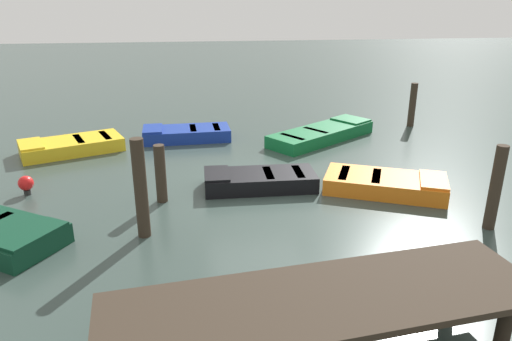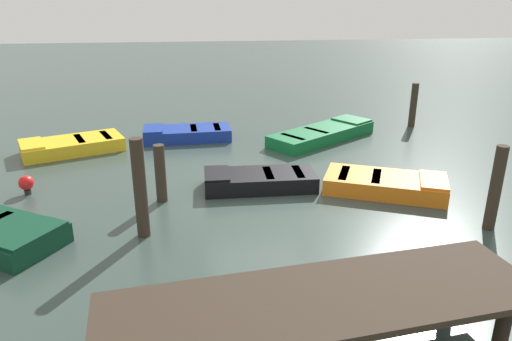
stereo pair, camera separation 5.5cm
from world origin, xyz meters
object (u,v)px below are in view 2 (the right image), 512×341
object	(u,v)px
rowboat_green	(323,134)
mooring_piling_center	(160,174)
rowboat_yellow	(72,145)
rowboat_blue	(187,133)
mooring_piling_mid_left	(413,105)
rowboat_orange	(386,184)
mooring_piling_far_right	(495,188)
dock_segment	(323,304)
rowboat_black	(259,180)
mooring_piling_near_left	(140,189)
marker_buoy	(26,183)

from	to	relation	value
rowboat_green	mooring_piling_center	xyz separation A→B (m)	(5.07, 4.45, 0.48)
rowboat_yellow	rowboat_blue	distance (m)	3.62
rowboat_blue	mooring_piling_mid_left	distance (m)	8.28
rowboat_orange	rowboat_green	bearing A→B (deg)	118.51
rowboat_yellow	mooring_piling_far_right	size ratio (longest dim) A/B	1.80
dock_segment	rowboat_black	xyz separation A→B (m)	(0.01, -6.04, -0.62)
mooring_piling_center	mooring_piling_near_left	size ratio (longest dim) A/B	0.68
mooring_piling_near_left	mooring_piling_far_right	distance (m)	7.12
dock_segment	rowboat_green	distance (m)	10.35
rowboat_blue	rowboat_orange	bearing A→B (deg)	130.67
rowboat_yellow	mooring_piling_near_left	distance (m)	6.50
rowboat_blue	mooring_piling_far_right	size ratio (longest dim) A/B	1.60
rowboat_orange	mooring_piling_center	bearing A→B (deg)	-157.70
rowboat_green	mooring_piling_near_left	size ratio (longest dim) A/B	1.99
dock_segment	rowboat_blue	size ratio (longest dim) A/B	2.06
mooring_piling_far_right	rowboat_black	bearing A→B (deg)	-32.47
rowboat_green	mooring_piling_far_right	world-z (taller)	mooring_piling_far_right
mooring_piling_far_right	mooring_piling_mid_left	size ratio (longest dim) A/B	1.13
mooring_piling_near_left	dock_segment	bearing A→B (deg)	124.75
rowboat_orange	rowboat_blue	xyz separation A→B (m)	(4.88, -5.22, 0.00)
rowboat_green	rowboat_yellow	size ratio (longest dim) A/B	1.25
mooring_piling_center	mooring_piling_near_left	xyz separation A→B (m)	(0.27, 1.69, 0.33)
rowboat_green	dock_segment	bearing A→B (deg)	-140.16
rowboat_green	rowboat_black	distance (m)	4.77
rowboat_blue	marker_buoy	distance (m)	5.70
rowboat_black	mooring_piling_far_right	xyz separation A→B (m)	(-4.44, 2.83, 0.69)
mooring_piling_center	marker_buoy	world-z (taller)	mooring_piling_center
dock_segment	mooring_piling_far_right	size ratio (longest dim) A/B	3.30
rowboat_green	mooring_piling_far_right	xyz separation A→B (m)	(-1.75, 6.77, 0.69)
dock_segment	marker_buoy	bearing A→B (deg)	-55.07
mooring_piling_near_left	mooring_piling_far_right	bearing A→B (deg)	174.98
rowboat_orange	mooring_piling_mid_left	bearing A→B (deg)	84.37
rowboat_orange	rowboat_green	world-z (taller)	same
dock_segment	marker_buoy	size ratio (longest dim) A/B	12.40
rowboat_green	mooring_piling_far_right	distance (m)	7.02
rowboat_yellow	mooring_piling_near_left	size ratio (longest dim) A/B	1.59
rowboat_green	mooring_piling_mid_left	xyz separation A→B (m)	(-3.71, -1.29, 0.58)
dock_segment	rowboat_green	xyz separation A→B (m)	(-2.68, -9.98, -0.62)
mooring_piling_mid_left	mooring_piling_near_left	bearing A→B (deg)	39.38
dock_segment	rowboat_green	size ratio (longest dim) A/B	1.47
rowboat_black	mooring_piling_near_left	xyz separation A→B (m)	(2.65, 2.20, 0.81)
marker_buoy	rowboat_green	bearing A→B (deg)	-156.63
mooring_piling_center	mooring_piling_mid_left	bearing A→B (deg)	-146.84
dock_segment	mooring_piling_near_left	size ratio (longest dim) A/B	2.91
mooring_piling_near_left	mooring_piling_center	bearing A→B (deg)	-99.20
rowboat_black	rowboat_blue	size ratio (longest dim) A/B	0.96
rowboat_black	mooring_piling_far_right	distance (m)	5.31
rowboat_orange	marker_buoy	xyz separation A→B (m)	(8.72, -1.00, 0.07)
rowboat_yellow	dock_segment	bearing A→B (deg)	96.89
mooring_piling_near_left	mooring_piling_mid_left	bearing A→B (deg)	-140.62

